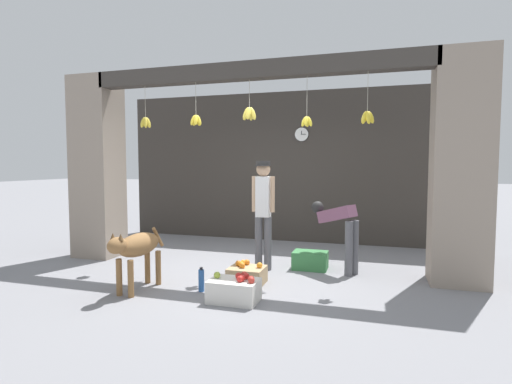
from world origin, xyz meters
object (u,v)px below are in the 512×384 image
at_px(produce_box_green, 310,260).
at_px(water_bottle, 201,280).
at_px(shopkeeper, 263,207).
at_px(wall_clock, 302,134).
at_px(fruit_crate_apples, 234,290).
at_px(worker_stooping, 340,227).
at_px(fruit_crate_oranges, 247,275).
at_px(dog, 137,248).

bearing_deg(produce_box_green, water_bottle, -127.79).
bearing_deg(shopkeeper, produce_box_green, -162.35).
height_order(shopkeeper, wall_clock, wall_clock).
relative_size(fruit_crate_apples, produce_box_green, 1.11).
bearing_deg(wall_clock, shopkeeper, -93.77).
distance_m(worker_stooping, fruit_crate_apples, 1.98).
bearing_deg(worker_stooping, water_bottle, 162.95).
relative_size(fruit_crate_apples, wall_clock, 1.97).
bearing_deg(fruit_crate_oranges, dog, -150.65).
bearing_deg(produce_box_green, fruit_crate_oranges, -124.98).
xyz_separation_m(worker_stooping, fruit_crate_oranges, (-1.10, -0.92, -0.54)).
bearing_deg(fruit_crate_oranges, wall_clock, 86.91).
xyz_separation_m(shopkeeper, worker_stooping, (1.09, 0.19, -0.28)).
bearing_deg(shopkeeper, water_bottle, 67.85).
height_order(dog, wall_clock, wall_clock).
xyz_separation_m(produce_box_green, wall_clock, (-0.51, 2.01, 2.01)).
relative_size(water_bottle, wall_clock, 1.06).
xyz_separation_m(dog, worker_stooping, (2.30, 1.59, 0.12)).
bearing_deg(worker_stooping, produce_box_green, 115.29).
distance_m(fruit_crate_oranges, wall_clock, 3.60).
bearing_deg(fruit_crate_apples, water_bottle, 156.72).
distance_m(shopkeeper, produce_box_green, 1.07).
height_order(shopkeeper, fruit_crate_oranges, shopkeeper).
bearing_deg(dog, water_bottle, 110.23).
bearing_deg(fruit_crate_oranges, fruit_crate_apples, -83.57).
relative_size(shopkeeper, wall_clock, 5.69).
relative_size(shopkeeper, fruit_crate_oranges, 3.52).
distance_m(dog, fruit_crate_oranges, 1.44).
height_order(shopkeeper, produce_box_green, shopkeeper).
relative_size(dog, worker_stooping, 1.02).
bearing_deg(worker_stooping, wall_clock, 55.62).
distance_m(dog, wall_clock, 4.21).
bearing_deg(worker_stooping, dog, 155.63).
xyz_separation_m(fruit_crate_oranges, water_bottle, (-0.43, -0.47, 0.02)).
xyz_separation_m(dog, wall_clock, (1.36, 3.65, 1.60)).
height_order(shopkeeper, worker_stooping, shopkeeper).
relative_size(shopkeeper, water_bottle, 5.39).
xyz_separation_m(worker_stooping, fruit_crate_apples, (-1.03, -1.61, -0.53)).
relative_size(fruit_crate_oranges, fruit_crate_apples, 0.82).
bearing_deg(produce_box_green, fruit_crate_apples, -109.89).
relative_size(fruit_crate_oranges, wall_clock, 1.61).
distance_m(fruit_crate_apples, produce_box_green, 1.75).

